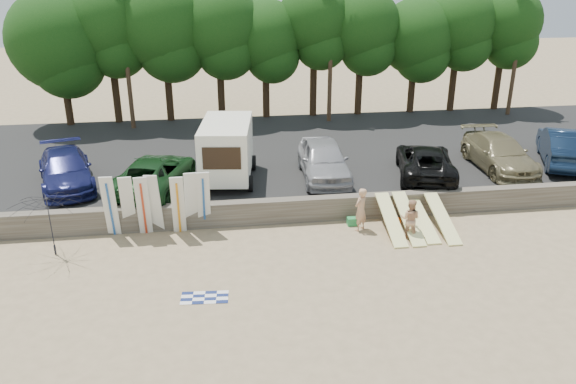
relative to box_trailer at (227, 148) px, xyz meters
name	(u,v)px	position (x,y,z in m)	size (l,w,h in m)	color
ground	(364,252)	(4.73, -6.35, -2.21)	(120.00, 120.00, 0.00)	tan
seawall	(346,207)	(4.73, -3.35, -1.71)	(44.00, 0.50, 1.00)	#6B6356
parking_lot	(313,154)	(4.73, 4.15, -1.86)	(44.00, 14.50, 0.70)	#282828
treeline	(259,28)	(2.58, 11.19, 4.04)	(32.97, 6.04, 8.80)	#382616
utility_poles	(331,44)	(6.73, 9.65, 3.22)	(25.80, 0.26, 9.00)	#473321
box_trailer	(227,148)	(0.00, 0.00, 0.00)	(2.85, 4.47, 2.69)	white
car_0	(66,170)	(-7.07, 0.23, -0.75)	(2.14, 5.25, 1.52)	#171B51
car_1	(155,174)	(-3.16, -0.79, -0.76)	(2.49, 5.40, 1.50)	#153B19
car_2	(324,160)	(4.36, -0.33, -0.64)	(2.05, 5.10, 1.74)	#A4A3A8
car_3	(425,161)	(9.05, -0.78, -0.78)	(2.40, 5.21, 1.45)	black
car_4	(499,153)	(12.91, -0.30, -0.73)	(2.18, 5.36, 1.56)	#7C724F
car_5	(564,146)	(16.41, -0.04, -0.61)	(1.91, 5.47, 1.80)	#0E1C32
surfboard_upright_0	(110,206)	(-4.60, -3.79, -0.92)	(0.50, 0.06, 2.60)	silver
surfboard_upright_1	(128,205)	(-3.96, -3.70, -0.94)	(0.50, 0.06, 2.60)	silver
surfboard_upright_2	(143,206)	(-3.36, -3.88, -0.93)	(0.50, 0.06, 2.60)	silver
surfboard_upright_3	(154,204)	(-2.95, -3.78, -0.93)	(0.50, 0.06, 2.60)	silver
surfboard_upright_4	(178,205)	(-2.04, -3.98, -0.94)	(0.50, 0.06, 2.60)	silver
surfboard_upright_5	(191,201)	(-1.55, -3.70, -0.93)	(0.50, 0.06, 2.60)	silver
surfboard_upright_6	(204,201)	(-1.07, -3.72, -0.93)	(0.50, 0.06, 2.60)	silver
surfboard_low_0	(391,219)	(6.17, -4.90, -1.65)	(0.56, 3.00, 0.07)	#FEFCA0
surfboard_low_1	(408,218)	(6.87, -4.92, -1.64)	(0.56, 3.00, 0.07)	#FEFCA0
surfboard_low_2	(422,219)	(7.50, -4.75, -1.78)	(0.56, 3.00, 0.07)	#FEFCA0
surfboard_low_3	(442,218)	(8.25, -4.98, -1.69)	(0.56, 3.00, 0.07)	#FEFCA0
beachgoer_a	(361,209)	(5.03, -4.52, -1.32)	(0.64, 0.42, 1.77)	tan
beachgoer_b	(410,219)	(6.72, -5.47, -1.41)	(0.77, 0.60, 1.59)	tan
cooler	(352,221)	(4.82, -4.05, -2.05)	(0.38, 0.30, 0.32)	#27914A
gear_bag	(397,221)	(6.69, -4.16, -2.10)	(0.30, 0.25, 0.22)	#CD5118
beach_towel	(205,297)	(-1.12, -8.64, -2.20)	(1.50, 1.50, 0.00)	white
beach_umbrella	(49,226)	(-6.54, -5.05, -1.02)	(2.58, 2.63, 2.37)	black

